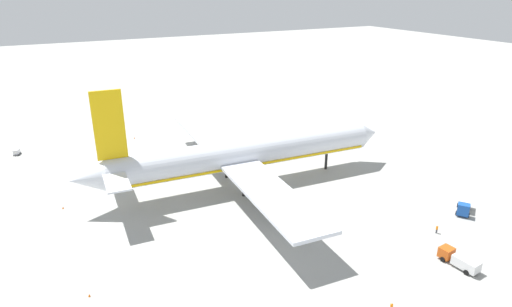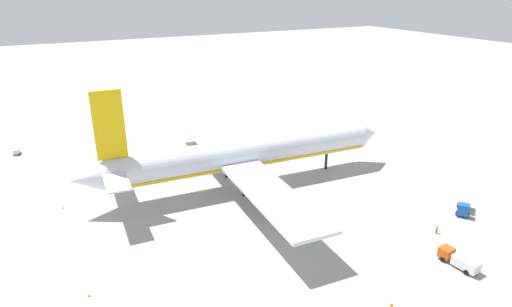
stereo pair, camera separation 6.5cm
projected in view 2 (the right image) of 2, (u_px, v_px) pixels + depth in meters
The scene contains 11 objects.
ground_plane at pixel (247, 184), 103.83m from camera, with size 600.00×600.00×0.00m, color #9E9E99.
airliner at pixel (242, 155), 100.50m from camera, with size 75.51×73.60×25.49m.
service_truck_3 at pixel (459, 260), 73.28m from camera, with size 3.07×7.01×2.28m.
service_truck_5 at pixel (464, 205), 90.54m from camera, with size 6.20×5.29×2.80m.
baggage_cart_0 at pixel (17, 152), 121.26m from camera, with size 2.15×3.04×1.51m.
ground_worker_1 at pixel (437, 229), 83.12m from camera, with size 0.54×0.54×1.67m.
ground_worker_2 at pixel (391, 307), 63.15m from camera, with size 0.53×0.53×1.65m.
traffic_cone_0 at pixel (134, 138), 133.83m from camera, with size 0.36×0.36×0.55m, color orange.
traffic_cone_1 at pixel (63, 208), 92.33m from camera, with size 0.36×0.36×0.55m, color orange.
traffic_cone_2 at pixel (89, 295), 66.48m from camera, with size 0.36×0.36×0.55m, color orange.
traffic_cone_3 at pixel (107, 157), 119.39m from camera, with size 0.36×0.36×0.55m, color orange.
Camera 2 is at (-41.39, -84.42, 44.69)m, focal length 30.63 mm.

